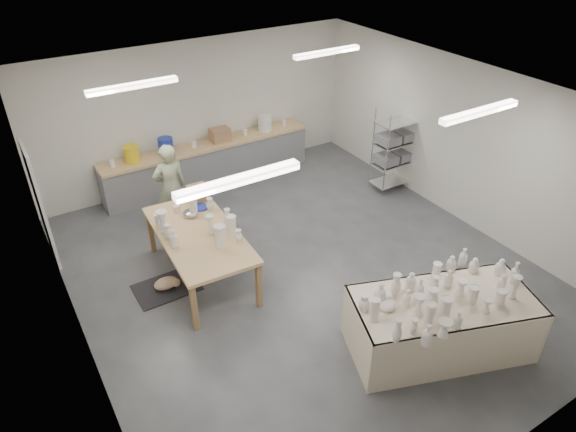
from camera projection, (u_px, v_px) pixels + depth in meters
room at (295, 160)px, 7.59m from camera, size 8.00×8.02×3.00m
back_counter at (209, 162)px, 11.06m from camera, size 4.60×0.60×1.24m
wire_shelf at (395, 148)px, 10.62m from camera, size 0.88×0.48×1.80m
drying_table at (440, 323)px, 6.99m from camera, size 2.70×1.97×1.24m
work_table at (198, 229)px, 8.16m from camera, size 1.29×2.39×1.24m
rug at (167, 288)px, 8.29m from camera, size 1.00×0.70×0.02m
cat at (167, 283)px, 8.24m from camera, size 0.40×0.30×0.17m
potter at (170, 187)px, 9.37m from camera, size 0.62×0.41×1.69m
red_stool at (169, 207)px, 9.87m from camera, size 0.37×0.37×0.31m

